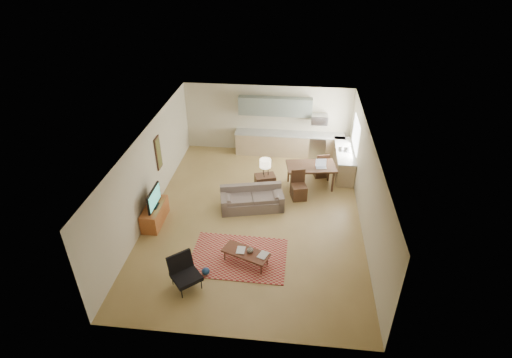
# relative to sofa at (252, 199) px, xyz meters

# --- Properties ---
(room) EXTENTS (9.00, 9.00, 9.00)m
(room) POSITION_rel_sofa_xyz_m (0.14, -0.37, 0.99)
(room) COLOR olive
(room) RESTS_ON ground
(kitchen_counter_back) EXTENTS (4.26, 0.64, 0.92)m
(kitchen_counter_back) POSITION_rel_sofa_xyz_m (1.04, 3.81, 0.10)
(kitchen_counter_back) COLOR tan
(kitchen_counter_back) RESTS_ON ground
(kitchen_counter_right) EXTENTS (0.64, 2.26, 0.92)m
(kitchen_counter_right) POSITION_rel_sofa_xyz_m (3.07, 2.63, 0.10)
(kitchen_counter_right) COLOR tan
(kitchen_counter_right) RESTS_ON ground
(kitchen_range) EXTENTS (0.62, 0.62, 0.90)m
(kitchen_range) POSITION_rel_sofa_xyz_m (2.14, 3.81, 0.09)
(kitchen_range) COLOR #A5A8AD
(kitchen_range) RESTS_ON ground
(kitchen_microwave) EXTENTS (0.62, 0.40, 0.35)m
(kitchen_microwave) POSITION_rel_sofa_xyz_m (2.14, 3.83, 1.19)
(kitchen_microwave) COLOR #A5A8AD
(kitchen_microwave) RESTS_ON room
(upper_cabinets) EXTENTS (2.80, 0.34, 0.70)m
(upper_cabinets) POSITION_rel_sofa_xyz_m (0.44, 3.96, 1.59)
(upper_cabinets) COLOR slate
(upper_cabinets) RESTS_ON room
(window_right) EXTENTS (0.02, 1.40, 1.05)m
(window_right) POSITION_rel_sofa_xyz_m (3.37, 2.63, 1.19)
(window_right) COLOR white
(window_right) RESTS_ON room
(wall_art_left) EXTENTS (0.06, 0.42, 1.10)m
(wall_art_left) POSITION_rel_sofa_xyz_m (-3.07, 0.53, 1.19)
(wall_art_left) COLOR olive
(wall_art_left) RESTS_ON room
(triptych) EXTENTS (1.70, 0.04, 0.50)m
(triptych) POSITION_rel_sofa_xyz_m (0.04, 4.10, 1.39)
(triptych) COLOR beige
(triptych) RESTS_ON room
(rug) EXTENTS (2.61, 1.83, 0.02)m
(rug) POSITION_rel_sofa_xyz_m (-0.10, -2.32, -0.35)
(rug) COLOR maroon
(rug) RESTS_ON floor
(sofa) EXTENTS (2.21, 1.34, 0.72)m
(sofa) POSITION_rel_sofa_xyz_m (0.00, 0.00, 0.00)
(sofa) COLOR #685A52
(sofa) RESTS_ON floor
(coffee_table) EXTENTS (1.35, 0.93, 0.38)m
(coffee_table) POSITION_rel_sofa_xyz_m (0.13, -2.51, -0.17)
(coffee_table) COLOR #4A2315
(coffee_table) RESTS_ON floor
(book_a) EXTENTS (0.24, 0.32, 0.03)m
(book_a) POSITION_rel_sofa_xyz_m (-0.12, -2.46, 0.03)
(book_a) COLOR maroon
(book_a) RESTS_ON coffee_table
(book_b) EXTENTS (0.45, 0.47, 0.02)m
(book_b) POSITION_rel_sofa_xyz_m (0.49, -2.54, 0.03)
(book_b) COLOR navy
(book_b) RESTS_ON coffee_table
(vase) EXTENTS (0.19, 0.19, 0.18)m
(vase) POSITION_rel_sofa_xyz_m (0.24, -2.50, 0.10)
(vase) COLOR black
(vase) RESTS_ON coffee_table
(armchair) EXTENTS (1.05, 1.05, 0.85)m
(armchair) POSITION_rel_sofa_xyz_m (-1.22, -3.51, 0.07)
(armchair) COLOR black
(armchair) RESTS_ON floor
(tv_credenza) EXTENTS (0.49, 1.29, 0.59)m
(tv_credenza) POSITION_rel_sofa_xyz_m (-2.85, -1.04, -0.06)
(tv_credenza) COLOR #974B22
(tv_credenza) RESTS_ON floor
(tv) EXTENTS (0.10, 0.99, 0.59)m
(tv) POSITION_rel_sofa_xyz_m (-2.80, -1.04, 0.53)
(tv) COLOR black
(tv) RESTS_ON tv_credenza
(console_table) EXTENTS (0.76, 0.61, 0.76)m
(console_table) POSITION_rel_sofa_xyz_m (0.34, 0.81, 0.02)
(console_table) COLOR #392317
(console_table) RESTS_ON floor
(table_lamp) EXTENTS (0.48, 0.48, 0.61)m
(table_lamp) POSITION_rel_sofa_xyz_m (0.34, 0.81, 0.71)
(table_lamp) COLOR beige
(table_lamp) RESTS_ON console_table
(dining_table) EXTENTS (1.77, 1.19, 0.83)m
(dining_table) POSITION_rel_sofa_xyz_m (1.85, 1.51, 0.06)
(dining_table) COLOR #392317
(dining_table) RESTS_ON floor
(dining_chair_near) EXTENTS (0.58, 0.59, 0.99)m
(dining_chair_near) POSITION_rel_sofa_xyz_m (1.48, 0.73, 0.13)
(dining_chair_near) COLOR #392317
(dining_chair_near) RESTS_ON floor
(dining_chair_far) EXTENTS (0.56, 0.58, 0.96)m
(dining_chair_far) POSITION_rel_sofa_xyz_m (2.23, 2.29, 0.12)
(dining_chair_far) COLOR #392317
(dining_chair_far) RESTS_ON floor
(laptop) EXTENTS (0.38, 0.30, 0.26)m
(laptop) POSITION_rel_sofa_xyz_m (2.18, 1.40, 0.61)
(laptop) COLOR #A5A8AD
(laptop) RESTS_ON dining_table
(soap_bottle) EXTENTS (0.13, 0.13, 0.19)m
(soap_bottle) POSITION_rel_sofa_xyz_m (2.97, 2.64, 0.66)
(soap_bottle) COLOR beige
(soap_bottle) RESTS_ON kitchen_counter_right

